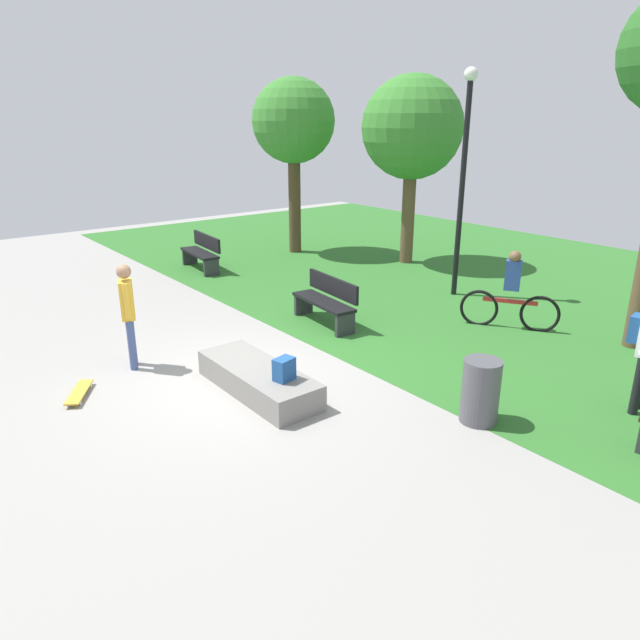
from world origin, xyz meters
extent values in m
plane|color=gray|center=(0.00, 0.00, 0.00)|extent=(28.00, 28.00, 0.00)
cube|color=#2D6B28|center=(0.00, 7.89, 0.00)|extent=(26.60, 12.22, 0.01)
cube|color=gray|center=(0.56, 0.09, 0.19)|extent=(2.20, 0.79, 0.38)
cube|color=#1E4C8C|center=(1.15, 0.15, 0.54)|extent=(0.26, 0.32, 0.32)
cylinder|color=#3F5184|center=(-1.53, -0.96, 0.41)|extent=(0.12, 0.12, 0.82)
cylinder|color=#3F5184|center=(-1.32, -1.04, 0.41)|extent=(0.12, 0.12, 0.82)
cube|color=gold|center=(-1.43, -1.00, 1.13)|extent=(0.37, 0.30, 0.61)
cylinder|color=gold|center=(-1.59, -0.94, 1.15)|extent=(0.09, 0.09, 0.56)
cylinder|color=gold|center=(-1.27, -1.06, 1.15)|extent=(0.09, 0.09, 0.56)
sphere|color=#9E7556|center=(-1.43, -1.00, 1.57)|extent=(0.22, 0.22, 0.22)
cube|color=gold|center=(-0.89, -2.02, 0.07)|extent=(0.78, 0.59, 0.02)
cylinder|color=silver|center=(-0.61, -2.10, 0.03)|extent=(0.06, 0.06, 0.06)
cylinder|color=silver|center=(-0.70, -2.24, 0.03)|extent=(0.06, 0.06, 0.06)
cylinder|color=silver|center=(-1.09, -1.81, 0.03)|extent=(0.06, 0.06, 0.06)
cylinder|color=silver|center=(-1.17, -1.94, 0.03)|extent=(0.06, 0.06, 0.06)
cube|color=black|center=(-6.40, 2.75, 0.45)|extent=(1.63, 0.58, 0.06)
cube|color=black|center=(-6.39, 2.97, 0.73)|extent=(1.60, 0.20, 0.36)
cube|color=#2D2D33|center=(-5.67, 2.68, 0.23)|extent=(0.12, 0.40, 0.45)
cube|color=#2D2D33|center=(-7.14, 2.81, 0.23)|extent=(0.12, 0.40, 0.45)
cube|color=black|center=(-1.12, 2.64, 0.45)|extent=(1.64, 0.60, 0.06)
cube|color=black|center=(-1.10, 2.86, 0.73)|extent=(1.60, 0.22, 0.36)
cube|color=#2D2D33|center=(-0.39, 2.57, 0.23)|extent=(0.12, 0.40, 0.45)
cube|color=#2D2D33|center=(-1.85, 2.72, 0.23)|extent=(0.12, 0.40, 0.45)
cylinder|color=#4C3823|center=(-6.63, 5.98, 1.50)|extent=(0.35, 0.35, 3.00)
sphere|color=#387F2D|center=(-6.63, 5.98, 3.69)|extent=(2.31, 2.31, 2.31)
cylinder|color=brown|center=(-3.67, 7.61, 1.37)|extent=(0.35, 0.35, 2.75)
sphere|color=#387F2D|center=(-3.67, 7.61, 3.54)|extent=(2.62, 2.62, 2.62)
cylinder|color=black|center=(-0.85, 6.21, 2.24)|extent=(0.12, 0.12, 4.48)
sphere|color=silver|center=(-0.85, 6.21, 4.60)|extent=(0.28, 0.28, 0.28)
cylinder|color=#4C4C51|center=(3.10, 1.89, 0.43)|extent=(0.49, 0.49, 0.86)
cylinder|color=black|center=(4.28, 3.69, 0.41)|extent=(0.12, 0.12, 0.82)
cube|color=#1E4C8C|center=(4.11, 3.77, 1.16)|extent=(0.20, 0.28, 0.36)
torus|color=black|center=(0.74, 4.98, 0.33)|extent=(0.65, 0.43, 0.72)
torus|color=black|center=(1.68, 5.55, 0.33)|extent=(0.65, 0.43, 0.72)
cube|color=#B22626|center=(1.21, 5.27, 0.53)|extent=(0.87, 0.55, 0.08)
cube|color=#2D4799|center=(1.21, 5.27, 1.03)|extent=(0.33, 0.30, 0.56)
sphere|color=brown|center=(1.21, 5.27, 1.38)|extent=(0.22, 0.22, 0.22)
camera|label=1|loc=(7.14, -3.96, 3.80)|focal=32.59mm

